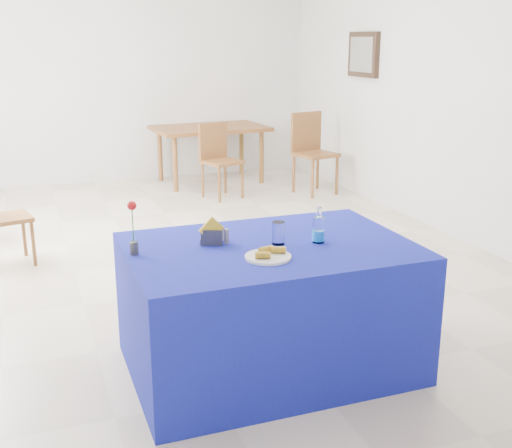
{
  "coord_description": "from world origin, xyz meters",
  "views": [
    {
      "loc": [
        -1.43,
        -5.3,
        1.88
      ],
      "look_at": [
        -0.28,
        -2.18,
        0.92
      ],
      "focal_mm": 45.0,
      "sensor_mm": 36.0,
      "label": 1
    }
  ],
  "objects_px": {
    "blue_table": "(269,307)",
    "water_bottle": "(318,230)",
    "plate": "(268,257)",
    "oak_table": "(210,132)",
    "chair_bg_right": "(311,147)",
    "chair_bg_left": "(218,155)"
  },
  "relations": [
    {
      "from": "plate",
      "to": "chair_bg_left",
      "type": "xyz_separation_m",
      "value": [
        1.07,
        4.41,
        -0.25
      ]
    },
    {
      "from": "chair_bg_left",
      "to": "blue_table",
      "type": "bearing_deg",
      "value": -122.21
    },
    {
      "from": "plate",
      "to": "oak_table",
      "type": "distance_m",
      "value": 5.39
    },
    {
      "from": "oak_table",
      "to": "blue_table",
      "type": "bearing_deg",
      "value": -102.55
    },
    {
      "from": "chair_bg_right",
      "to": "oak_table",
      "type": "bearing_deg",
      "value": 122.21
    },
    {
      "from": "chair_bg_left",
      "to": "chair_bg_right",
      "type": "distance_m",
      "value": 1.18
    },
    {
      "from": "blue_table",
      "to": "water_bottle",
      "type": "bearing_deg",
      "value": -10.88
    },
    {
      "from": "blue_table",
      "to": "plate",
      "type": "bearing_deg",
      "value": -113.39
    },
    {
      "from": "blue_table",
      "to": "oak_table",
      "type": "bearing_deg",
      "value": 77.45
    },
    {
      "from": "blue_table",
      "to": "chair_bg_right",
      "type": "distance_m",
      "value": 4.56
    },
    {
      "from": "oak_table",
      "to": "chair_bg_right",
      "type": "height_order",
      "value": "chair_bg_right"
    },
    {
      "from": "plate",
      "to": "oak_table",
      "type": "height_order",
      "value": "plate"
    },
    {
      "from": "water_bottle",
      "to": "oak_table",
      "type": "height_order",
      "value": "water_bottle"
    },
    {
      "from": "plate",
      "to": "water_bottle",
      "type": "xyz_separation_m",
      "value": [
        0.37,
        0.16,
        0.06
      ]
    },
    {
      "from": "water_bottle",
      "to": "chair_bg_right",
      "type": "xyz_separation_m",
      "value": [
        1.86,
        4.08,
        -0.25
      ]
    },
    {
      "from": "chair_bg_right",
      "to": "water_bottle",
      "type": "bearing_deg",
      "value": -127.54
    },
    {
      "from": "blue_table",
      "to": "chair_bg_left",
      "type": "bearing_deg",
      "value": 76.92
    },
    {
      "from": "blue_table",
      "to": "oak_table",
      "type": "distance_m",
      "value": 5.17
    },
    {
      "from": "oak_table",
      "to": "plate",
      "type": "bearing_deg",
      "value": -103.01
    },
    {
      "from": "plate",
      "to": "blue_table",
      "type": "distance_m",
      "value": 0.45
    },
    {
      "from": "water_bottle",
      "to": "plate",
      "type": "bearing_deg",
      "value": -156.53
    },
    {
      "from": "plate",
      "to": "water_bottle",
      "type": "relative_size",
      "value": 1.16
    }
  ]
}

